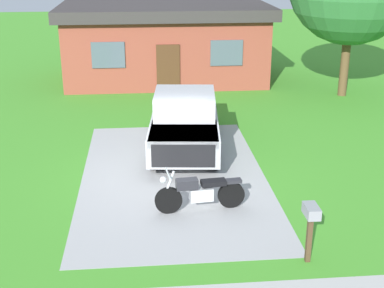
% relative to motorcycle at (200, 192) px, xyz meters
% --- Properties ---
extents(ground_plane, '(80.00, 80.00, 0.00)m').
position_rel_motorcycle_xyz_m(ground_plane, '(-0.51, 2.04, -0.47)').
color(ground_plane, '#44952B').
extents(driveway_pad, '(5.07, 8.72, 0.01)m').
position_rel_motorcycle_xyz_m(driveway_pad, '(-0.51, 2.04, -0.47)').
color(driveway_pad, '#A3A3A3').
rests_on(driveway_pad, ground).
extents(motorcycle, '(2.21, 0.70, 1.09)m').
position_rel_motorcycle_xyz_m(motorcycle, '(0.00, 0.00, 0.00)').
color(motorcycle, black).
rests_on(motorcycle, ground).
extents(pickup_truck, '(2.53, 5.78, 1.90)m').
position_rel_motorcycle_xyz_m(pickup_truck, '(0.00, 4.42, 0.48)').
color(pickup_truck, black).
rests_on(pickup_truck, ground).
extents(mailbox, '(0.26, 0.48, 1.26)m').
position_rel_motorcycle_xyz_m(mailbox, '(1.96, -2.44, 0.51)').
color(mailbox, '#4C3823').
rests_on(mailbox, ground).
extents(neighbor_house, '(9.60, 5.60, 3.50)m').
position_rel_motorcycle_xyz_m(neighbor_house, '(-0.18, 13.56, 1.32)').
color(neighbor_house, brown).
rests_on(neighbor_house, ground).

